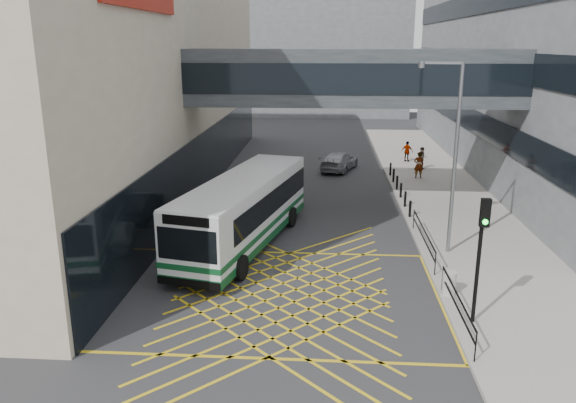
% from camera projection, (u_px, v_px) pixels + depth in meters
% --- Properties ---
extents(ground, '(120.00, 120.00, 0.00)m').
position_uv_depth(ground, '(281.00, 295.00, 21.47)').
color(ground, '#333335').
extents(building_whsmith, '(24.17, 42.00, 16.00)m').
position_uv_depth(building_whsmith, '(21.00, 64.00, 35.84)').
color(building_whsmith, '#BFAF94').
rests_on(building_whsmith, ground).
extents(building_far, '(28.00, 16.00, 18.00)m').
position_uv_depth(building_far, '(302.00, 45.00, 76.74)').
color(building_far, slate).
rests_on(building_far, ground).
extents(skybridge, '(20.00, 4.10, 3.00)m').
position_uv_depth(skybridge, '(353.00, 77.00, 30.75)').
color(skybridge, '#383D42').
rests_on(skybridge, ground).
extents(pavement, '(6.00, 54.00, 0.16)m').
position_uv_depth(pavement, '(443.00, 195.00, 35.25)').
color(pavement, '#9C978E').
rests_on(pavement, ground).
extents(box_junction, '(12.00, 9.00, 0.01)m').
position_uv_depth(box_junction, '(281.00, 295.00, 21.47)').
color(box_junction, gold).
rests_on(box_junction, ground).
extents(bus, '(5.24, 11.99, 3.28)m').
position_uv_depth(bus, '(245.00, 209.00, 26.39)').
color(bus, silver).
rests_on(bus, ground).
extents(car_white, '(2.64, 4.40, 1.31)m').
position_uv_depth(car_white, '(211.00, 236.00, 26.13)').
color(car_white, silver).
rests_on(car_white, ground).
extents(car_dark, '(1.97, 4.80, 1.49)m').
position_uv_depth(car_dark, '(235.00, 207.00, 30.40)').
color(car_dark, black).
rests_on(car_dark, ground).
extents(car_silver, '(3.34, 5.09, 1.46)m').
position_uv_depth(car_silver, '(339.00, 160.00, 42.40)').
color(car_silver, '#92949A').
rests_on(car_silver, ground).
extents(traffic_light, '(0.31, 0.51, 4.41)m').
position_uv_depth(traffic_light, '(481.00, 243.00, 18.23)').
color(traffic_light, black).
rests_on(traffic_light, pavement).
extents(street_lamp, '(1.90, 0.61, 8.39)m').
position_uv_depth(street_lamp, '(452.00, 147.00, 24.29)').
color(street_lamp, slate).
rests_on(street_lamp, pavement).
extents(litter_bin, '(0.52, 0.52, 0.89)m').
position_uv_depth(litter_bin, '(449.00, 283.00, 21.09)').
color(litter_bin, '#ADA89E').
rests_on(litter_bin, pavement).
extents(kerb_railings, '(0.05, 12.54, 1.00)m').
position_uv_depth(kerb_railings, '(437.00, 261.00, 22.53)').
color(kerb_railings, black).
rests_on(kerb_railings, pavement).
extents(bollards, '(0.14, 10.14, 0.90)m').
position_uv_depth(bollards, '(399.00, 186.00, 35.29)').
color(bollards, black).
rests_on(bollards, pavement).
extents(pedestrian_a, '(0.78, 0.59, 1.86)m').
position_uv_depth(pedestrian_a, '(419.00, 165.00, 39.12)').
color(pedestrian_a, gray).
rests_on(pedestrian_a, pavement).
extents(pedestrian_b, '(0.82, 0.50, 1.65)m').
position_uv_depth(pedestrian_b, '(422.00, 158.00, 41.92)').
color(pedestrian_b, gray).
rests_on(pedestrian_b, pavement).
extents(pedestrian_c, '(1.06, 0.89, 1.62)m').
position_uv_depth(pedestrian_c, '(407.00, 151.00, 44.62)').
color(pedestrian_c, gray).
rests_on(pedestrian_c, pavement).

